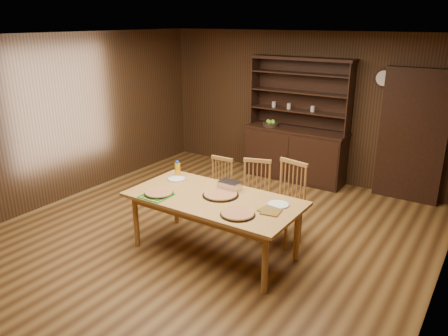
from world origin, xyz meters
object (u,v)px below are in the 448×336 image
Objects in this scene: chair_left at (219,187)px; juice_bottle at (178,169)px; dining_table at (214,203)px; chair_center at (255,193)px; china_hutch at (295,147)px; chair_right at (288,199)px.

juice_bottle is (-0.31, -0.55, 0.37)m from chair_left.
juice_bottle is at bearing -121.80° from chair_left.
chair_center is at bearing 84.46° from dining_table.
chair_left is 0.73m from juice_bottle.
chair_left is (-0.24, -2.11, -0.12)m from china_hutch.
chair_right reaches higher than dining_table.
china_hutch is 3.03m from dining_table.
chair_left is 0.84× the size of chair_right.
juice_bottle is at bearing -151.30° from chair_right.
china_hutch is 2.37m from chair_right.
china_hutch reaches higher than chair_right.
chair_right reaches higher than chair_left.
chair_center is 0.92× the size of chair_right.
chair_right reaches higher than chair_center.
chair_right is (0.60, 0.82, -0.11)m from dining_table.
juice_bottle is (-0.93, -0.52, 0.32)m from chair_center.
dining_table is 1.96× the size of chair_right.
chair_right is 1.54m from juice_bottle.
chair_left is (-0.53, 0.91, -0.20)m from dining_table.
chair_center reaches higher than dining_table.
chair_left is at bearing 159.51° from chair_center.
china_hutch is at bearing 95.60° from dining_table.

